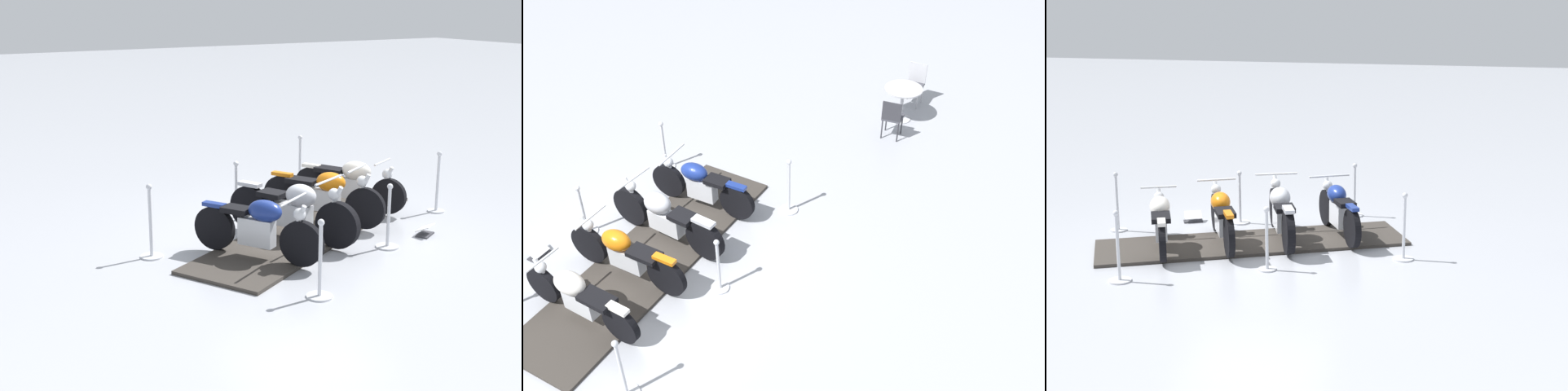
{
  "view_description": "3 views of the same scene",
  "coord_description": "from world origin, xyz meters",
  "views": [
    {
      "loc": [
        9.44,
        -6.29,
        3.76
      ],
      "look_at": [
        1.04,
        -1.47,
        1.07
      ],
      "focal_mm": 50.28,
      "sensor_mm": 36.0,
      "label": 1
    },
    {
      "loc": [
        -7.77,
        2.32,
        7.43
      ],
      "look_at": [
        -0.44,
        -2.36,
        0.64
      ],
      "focal_mm": 44.2,
      "sensor_mm": 36.0,
      "label": 2
    },
    {
      "loc": [
        -12.48,
        -4.31,
        4.1
      ],
      "look_at": [
        -0.13,
        -1.01,
        0.96
      ],
      "focal_mm": 54.9,
      "sensor_mm": 36.0,
      "label": 3
    }
  ],
  "objects": [
    {
      "name": "ground_plane",
      "position": [
        0.0,
        0.0,
        0.0
      ],
      "size": [
        80.0,
        80.0,
        0.0
      ],
      "primitive_type": "plane",
      "color": "#A8AAB2"
    },
    {
      "name": "stanchion_left_mid",
      "position": [
        -1.23,
        -0.66,
        0.36
      ],
      "size": [
        0.29,
        0.29,
        1.03
      ],
      "color": "silver",
      "rests_on": "ground_plane"
    },
    {
      "name": "motorcycle_navy",
      "position": [
        0.77,
        -1.34,
        0.53
      ],
      "size": [
        1.87,
        1.22,
        0.97
      ],
      "rotation": [
        0.0,
        0.0,
        0.53
      ],
      "color": "black",
      "rests_on": "display_platform"
    },
    {
      "name": "stanchion_right_mid",
      "position": [
        1.23,
        0.66,
        0.3
      ],
      "size": [
        0.36,
        0.36,
        1.01
      ],
      "color": "silver",
      "rests_on": "ground_plane"
    },
    {
      "name": "stanchion_right_rear",
      "position": [
        0.16,
        2.64,
        0.38
      ],
      "size": [
        0.3,
        0.3,
        1.1
      ],
      "color": "silver",
      "rests_on": "ground_plane"
    },
    {
      "name": "stanchion_left_front",
      "position": [
        -0.16,
        -2.64,
        0.36
      ],
      "size": [
        0.34,
        0.34,
        1.12
      ],
      "color": "silver",
      "rests_on": "ground_plane"
    },
    {
      "name": "display_platform",
      "position": [
        0.0,
        0.0,
        0.03
      ],
      "size": [
        3.75,
        5.33,
        0.05
      ],
      "primitive_type": "cube",
      "rotation": [
        0.0,
        0.0,
        2.06
      ],
      "color": "#38332D",
      "rests_on": "ground_plane"
    },
    {
      "name": "info_placard",
      "position": [
        1.08,
        1.56,
        0.06
      ],
      "size": [
        0.35,
        0.41,
        0.19
      ],
      "rotation": [
        0.0,
        0.0,
        5.21
      ],
      "color": "#333338",
      "rests_on": "ground_plane"
    },
    {
      "name": "motorcycle_cream",
      "position": [
        -0.7,
        1.38,
        0.53
      ],
      "size": [
        1.99,
        1.1,
        0.92
      ],
      "rotation": [
        0.0,
        0.0,
        0.46
      ],
      "color": "black",
      "rests_on": "display_platform"
    },
    {
      "name": "stanchion_left_rear",
      "position": [
        -2.29,
        1.32,
        0.34
      ],
      "size": [
        0.35,
        0.35,
        1.1
      ],
      "color": "silver",
      "rests_on": "ground_plane"
    },
    {
      "name": "motorcycle_chrome",
      "position": [
        0.28,
        -0.44,
        0.53
      ],
      "size": [
        2.19,
        1.17,
        1.05
      ],
      "rotation": [
        0.0,
        0.0,
        0.43
      ],
      "color": "black",
      "rests_on": "display_platform"
    },
    {
      "name": "motorcycle_copper",
      "position": [
        -0.21,
        0.47,
        0.54
      ],
      "size": [
        2.01,
        1.18,
        1.0
      ],
      "rotation": [
        0.0,
        0.0,
        0.51
      ],
      "color": "black",
      "rests_on": "display_platform"
    },
    {
      "name": "stanchion_right_front",
      "position": [
        2.29,
        -1.32,
        0.32
      ],
      "size": [
        0.35,
        0.35,
        1.05
      ],
      "color": "silver",
      "rests_on": "ground_plane"
    }
  ]
}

